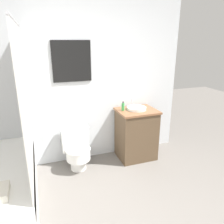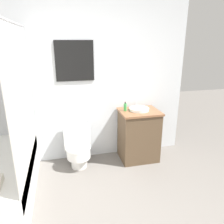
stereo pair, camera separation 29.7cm
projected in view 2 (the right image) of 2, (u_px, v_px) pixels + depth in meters
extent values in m
cube|color=silver|center=(75.00, 80.00, 3.19)|extent=(3.45, 0.05, 2.50)
cube|color=black|center=(75.00, 61.00, 3.08)|extent=(0.54, 0.02, 0.56)
cube|color=silver|center=(75.00, 61.00, 3.07)|extent=(0.51, 0.01, 0.53)
cube|color=white|center=(6.00, 180.00, 2.55)|extent=(0.61, 1.58, 0.49)
cube|color=silver|center=(23.00, 106.00, 2.34)|extent=(0.01, 1.45, 1.63)
cylinder|color=#B7B7BC|center=(12.00, 22.00, 2.08)|extent=(0.02, 1.45, 0.02)
cylinder|color=white|center=(79.00, 161.00, 3.25)|extent=(0.22, 0.22, 0.18)
cylinder|color=white|center=(79.00, 153.00, 3.16)|extent=(0.34, 0.34, 0.14)
cylinder|color=white|center=(78.00, 148.00, 3.14)|extent=(0.35, 0.35, 0.02)
cube|color=white|center=(77.00, 138.00, 3.31)|extent=(0.39, 0.16, 0.35)
cube|color=white|center=(76.00, 126.00, 3.26)|extent=(0.41, 0.16, 0.02)
cube|color=brown|center=(139.00, 136.00, 3.41)|extent=(0.56, 0.46, 0.77)
cube|color=brown|center=(140.00, 112.00, 3.28)|extent=(0.59, 0.49, 0.03)
cylinder|color=white|center=(139.00, 109.00, 3.29)|extent=(0.30, 0.30, 0.04)
cylinder|color=silver|center=(135.00, 103.00, 3.44)|extent=(0.02, 0.02, 0.13)
cylinder|color=green|center=(125.00, 107.00, 3.26)|extent=(0.04, 0.04, 0.11)
cylinder|color=black|center=(125.00, 103.00, 3.24)|extent=(0.02, 0.02, 0.02)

